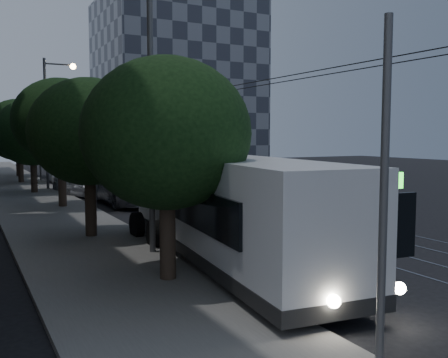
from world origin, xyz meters
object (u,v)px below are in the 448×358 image
car_white_b (75,183)px  streetlamp_near (163,63)px  pickup_silver (129,189)px  car_white_d (57,170)px  car_white_a (85,188)px  car_white_c (60,175)px  streetlamp_far (52,111)px  trolleybus (221,206)px

car_white_b → streetlamp_near: (-1.08, -20.40, 5.79)m
pickup_silver → car_white_d: bearing=89.4°
car_white_a → car_white_d: 16.52m
car_white_b → car_white_c: car_white_c is taller
car_white_b → streetlamp_near: streetlamp_near is taller
car_white_c → streetlamp_near: size_ratio=0.43×
car_white_a → streetlamp_far: 7.60m
car_white_d → car_white_a: bearing=-81.0°
car_white_b → streetlamp_near: 21.23m
car_white_b → car_white_d: (0.98, 13.38, 0.07)m
car_white_d → pickup_silver: bearing=-75.9°
car_white_a → car_white_c: bearing=65.8°
car_white_b → car_white_c: 7.45m
trolleybus → car_white_d: (0.78, 35.52, -1.06)m
car_white_b → car_white_d: bearing=72.4°
streetlamp_near → car_white_c: bearing=87.3°
car_white_a → streetlamp_near: 18.27m
car_white_c → streetlamp_far: 7.33m
pickup_silver → car_white_a: 4.86m
streetlamp_near → car_white_d: bearing=86.5°
car_white_c → trolleybus: bearing=-86.7°
trolleybus → pickup_silver: trolleybus is taller
streetlamp_near → pickup_silver: bearing=78.2°
streetlamp_near → car_white_b: bearing=87.0°
pickup_silver → streetlamp_near: bearing=-104.1°
car_white_a → streetlamp_near: (-1.08, -17.29, 5.82)m
car_white_c → streetlamp_near: bearing=-89.3°
car_white_a → streetlamp_near: bearing=-116.4°
car_white_c → streetlamp_far: streetlamp_far is taller
car_white_a → car_white_c: car_white_c is taller
streetlamp_far → car_white_b: bearing=-64.9°
car_white_a → streetlamp_far: bearing=78.5°
car_white_b → pickup_silver: bearing=-91.8°
trolleybus → car_white_a: 19.07m
car_white_d → streetlamp_near: streetlamp_near is taller
car_white_d → streetlamp_near: (-2.05, -33.78, 5.72)m
streetlamp_near → car_white_a: bearing=86.4°
trolleybus → car_white_d: trolleybus is taller
car_white_b → car_white_c: bearing=74.6°
car_white_a → car_white_d: bearing=63.8°
car_white_c → car_white_d: car_white_c is taller
trolleybus → car_white_a: bearing=96.6°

